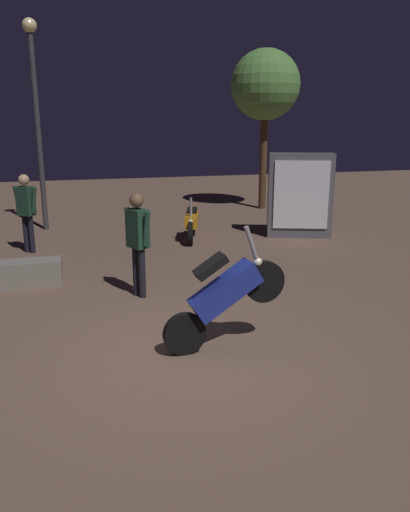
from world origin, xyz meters
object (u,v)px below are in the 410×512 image
at_px(motorcycle_blue_foreground, 225,295).
at_px(person_rider_beside, 138,235).
at_px(person_bystander_far, 26,206).
at_px(streetlamp_near, 36,101).
at_px(motorcycle_orange_parked_right, 192,222).
at_px(kiosk_billboard, 300,195).

xyz_separation_m(motorcycle_blue_foreground, person_rider_beside, (-0.80, 2.32, 0.32)).
distance_m(person_bystander_far, streetlamp_near, 3.40).
bearing_deg(motorcycle_orange_parked_right, person_rider_beside, -9.19).
bearing_deg(motorcycle_orange_parked_right, streetlamp_near, -105.59).
bearing_deg(motorcycle_blue_foreground, streetlamp_near, 102.44).
xyz_separation_m(person_rider_beside, kiosk_billboard, (4.57, 3.50, -0.01)).
xyz_separation_m(motorcycle_blue_foreground, kiosk_billboard, (3.78, 5.82, 0.31)).
relative_size(motorcycle_blue_foreground, person_rider_beside, 0.94).
xyz_separation_m(person_bystander_far, kiosk_billboard, (6.57, -0.06, -0.00)).
relative_size(motorcycle_blue_foreground, motorcycle_orange_parked_right, 1.03).
bearing_deg(motorcycle_blue_foreground, kiosk_billboard, 52.75).
relative_size(streetlamp_near, kiosk_billboard, 2.54).
relative_size(person_bystander_far, kiosk_billboard, 0.84).
distance_m(motorcycle_blue_foreground, kiosk_billboard, 6.95).
height_order(motorcycle_orange_parked_right, person_bystander_far, person_bystander_far).
distance_m(motorcycle_orange_parked_right, person_rider_beside, 4.29).
height_order(motorcycle_blue_foreground, person_rider_beside, person_rider_beside).
bearing_deg(person_bystander_far, streetlamp_near, 33.90).
height_order(motorcycle_orange_parked_right, person_rider_beside, person_rider_beside).
xyz_separation_m(person_rider_beside, streetlamp_near, (-1.72, 6.05, 2.29)).
bearing_deg(motorcycle_blue_foreground, motorcycle_orange_parked_right, 76.09).
bearing_deg(kiosk_billboard, streetlamp_near, -3.12).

